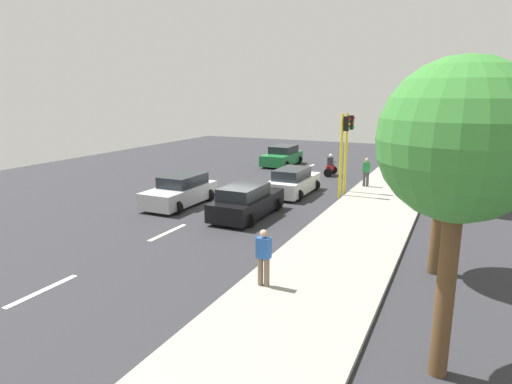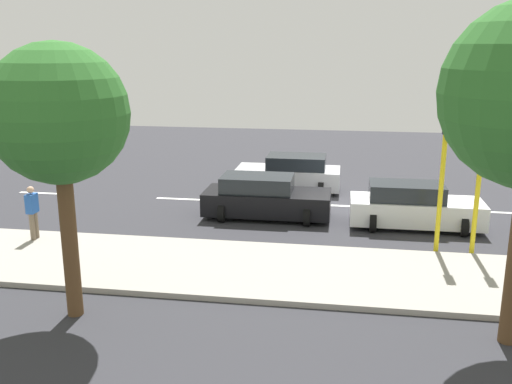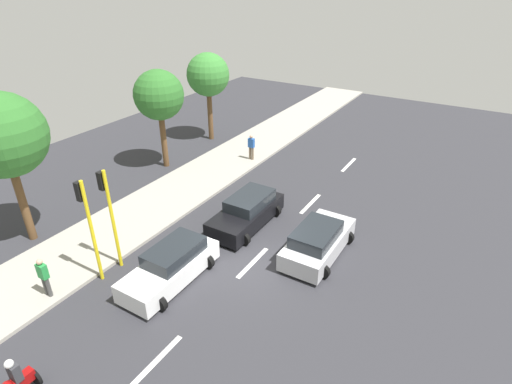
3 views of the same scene
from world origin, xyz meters
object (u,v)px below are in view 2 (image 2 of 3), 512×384
(car_black, at_px, (265,198))
(car_white, at_px, (414,207))
(traffic_light_corner, at_px, (482,159))
(street_tree_center, at_px, (59,116))
(pedestrian_by_tree, at_px, (33,211))
(car_silver, at_px, (290,174))
(traffic_light_midblock, at_px, (444,158))

(car_black, distance_m, car_white, 5.16)
(traffic_light_corner, distance_m, street_tree_center, 11.28)
(car_black, bearing_deg, pedestrian_by_tree, -59.86)
(car_silver, height_order, traffic_light_corner, traffic_light_corner)
(car_black, relative_size, traffic_light_midblock, 1.00)
(car_black, height_order, traffic_light_midblock, traffic_light_midblock)
(car_white, xyz_separation_m, traffic_light_midblock, (2.62, 0.42, 2.22))
(car_white, bearing_deg, traffic_light_corner, 28.68)
(pedestrian_by_tree, height_order, traffic_light_midblock, traffic_light_midblock)
(car_silver, height_order, street_tree_center, street_tree_center)
(car_silver, xyz_separation_m, car_white, (4.36, 4.64, -0.00))
(traffic_light_midblock, xyz_separation_m, street_tree_center, (5.27, -8.82, 1.66))
(car_black, relative_size, traffic_light_corner, 1.00)
(car_silver, bearing_deg, car_black, -7.29)
(car_silver, distance_m, car_white, 6.36)
(car_white, height_order, street_tree_center, street_tree_center)
(traffic_light_corner, height_order, street_tree_center, street_tree_center)
(car_silver, distance_m, traffic_light_corner, 9.52)
(pedestrian_by_tree, height_order, traffic_light_corner, traffic_light_corner)
(traffic_light_corner, relative_size, traffic_light_midblock, 1.00)
(car_silver, height_order, pedestrian_by_tree, pedestrian_by_tree)
(car_black, xyz_separation_m, car_white, (0.36, 5.15, -0.00))
(car_white, bearing_deg, traffic_light_midblock, 9.00)
(pedestrian_by_tree, distance_m, traffic_light_midblock, 12.46)
(traffic_light_corner, bearing_deg, traffic_light_midblock, -90.00)
(car_black, relative_size, pedestrian_by_tree, 2.67)
(car_black, height_order, street_tree_center, street_tree_center)
(car_white, height_order, traffic_light_midblock, traffic_light_midblock)
(car_white, xyz_separation_m, traffic_light_corner, (2.62, 1.44, 2.22))
(traffic_light_corner, bearing_deg, street_tree_center, -61.82)
(traffic_light_corner, bearing_deg, car_white, -151.32)
(car_white, distance_m, street_tree_center, 12.16)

